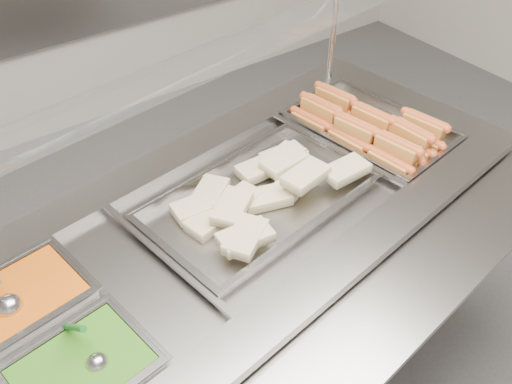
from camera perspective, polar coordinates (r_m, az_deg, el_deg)
steam_counter at (r=2.10m, az=-1.02°, el=-10.83°), size 2.03×1.11×0.92m
tray_rail at (r=1.57m, az=12.32°, el=-11.76°), size 1.86×0.63×0.05m
sneeze_guard at (r=1.69m, az=-6.70°, el=11.90°), size 1.72×0.53×0.45m
pan_hotdogs at (r=2.18m, az=11.22°, el=5.65°), size 0.42×0.61×0.10m
pan_wraps at (r=1.81m, az=0.23°, el=-1.07°), size 0.75×0.50×0.07m
pan_beans at (r=1.66m, az=-22.07°, el=-10.41°), size 0.34×0.29×0.10m
pan_peas at (r=1.48m, az=-16.75°, el=-17.21°), size 0.34×0.29×0.10m
hotdogs_in_buns at (r=2.13m, az=11.10°, el=6.35°), size 0.34×0.55×0.12m
tortilla_wraps at (r=1.80m, az=0.52°, el=0.18°), size 0.62×0.42×0.09m
ladle at (r=1.61m, az=-23.54°, el=-10.30°), size 0.07×0.20×0.14m
serving_spoon at (r=1.44m, az=-15.97°, el=-15.60°), size 0.06×0.18×0.15m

